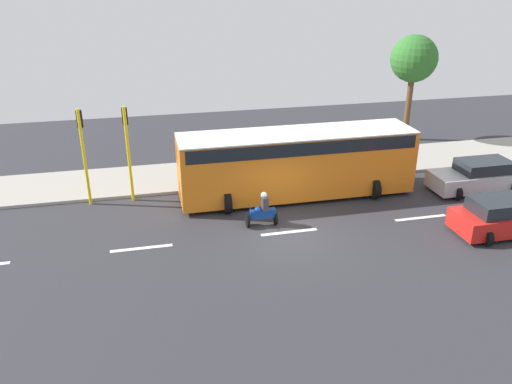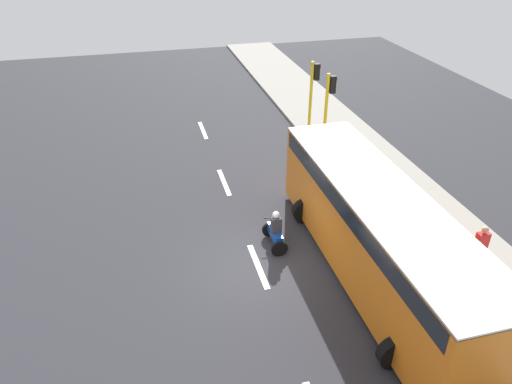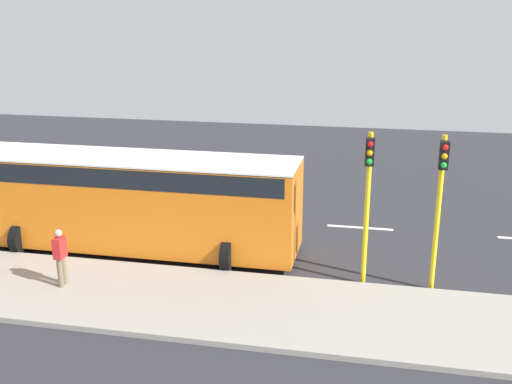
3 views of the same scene
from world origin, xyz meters
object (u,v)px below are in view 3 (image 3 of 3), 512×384
Objects in this scene: motorcycle at (221,210)px; pedestrian_by_tree at (60,256)px; car_red at (27,174)px; traffic_light_midblock at (440,193)px; traffic_light_corner at (368,189)px; city_bus at (131,196)px.

motorcycle is 6.79m from pedestrian_by_tree.
traffic_light_midblock reaches higher than car_red.
traffic_light_midblock is at bearing 101.43° from pedestrian_by_tree.
pedestrian_by_tree is 10.68m from traffic_light_midblock.
pedestrian_by_tree is (6.06, -3.04, 0.42)m from motorcycle.
motorcycle is 0.91× the size of pedestrian_by_tree.
car_red is at bearing -111.84° from traffic_light_midblock.
motorcycle is 0.34× the size of traffic_light_corner.
motorcycle is at bearing 73.82° from car_red.
traffic_light_midblock is (0.00, 1.93, 0.00)m from traffic_light_corner.
pedestrian_by_tree reaches higher than motorcycle.
traffic_light_corner and traffic_light_midblock have the same top height.
motorcycle is (-2.67, 2.30, -1.20)m from city_bus.
traffic_light_corner is at bearing -90.00° from traffic_light_midblock.
traffic_light_midblock reaches higher than pedestrian_by_tree.
car_red is 0.41× the size of city_bus.
pedestrian_by_tree is at bearing -76.03° from traffic_light_corner.
traffic_light_corner is at bearing 103.97° from pedestrian_by_tree.
motorcycle is 0.34× the size of traffic_light_midblock.
pedestrian_by_tree is (3.39, -0.74, -0.79)m from city_bus.
city_bus is 3.72m from motorcycle.
traffic_light_corner reaches higher than city_bus.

